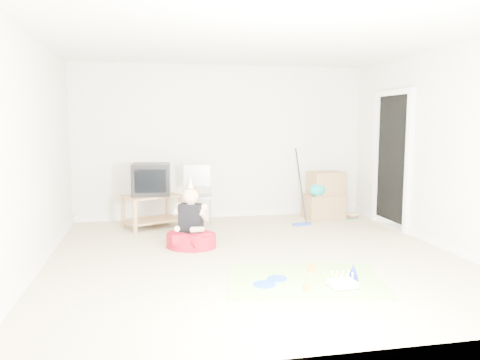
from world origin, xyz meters
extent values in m
plane|color=#C3B48C|center=(0.00, 0.00, 0.00)|extent=(5.00, 5.00, 0.00)
cube|color=black|center=(2.48, 1.20, 1.02)|extent=(0.02, 0.90, 2.05)
cube|color=#A27349|center=(-1.22, 1.86, 0.50)|extent=(0.96, 0.81, 0.03)
cube|color=#A27349|center=(-1.22, 1.86, 0.12)|extent=(0.96, 0.81, 0.03)
cube|color=#A27349|center=(-1.47, 1.49, 0.26)|extent=(0.07, 0.07, 0.51)
cube|color=#A27349|center=(-0.77, 1.81, 0.26)|extent=(0.07, 0.07, 0.51)
cube|color=#A27349|center=(-1.66, 1.90, 0.26)|extent=(0.07, 0.07, 0.51)
cube|color=#A27349|center=(-0.96, 2.22, 0.26)|extent=(0.07, 0.07, 0.51)
cube|color=black|center=(-1.22, 1.86, 0.76)|extent=(0.60, 0.51, 0.49)
cube|color=#9C9BA1|center=(-0.52, 1.74, 0.48)|extent=(0.49, 0.48, 0.03)
cylinder|color=#9C9BA1|center=(-0.72, 1.76, 0.50)|extent=(0.02, 0.02, 1.00)
cylinder|color=#9C9BA1|center=(-0.31, 1.72, 0.50)|extent=(0.02, 0.02, 1.00)
cube|color=#957348|center=(1.66, 1.99, 0.21)|extent=(0.65, 0.51, 0.41)
cube|color=#957348|center=(1.71, 2.02, 0.61)|extent=(0.59, 0.49, 0.39)
ellipsoid|color=#0D948B|center=(1.49, 1.84, 0.52)|extent=(0.27, 0.19, 0.22)
cube|color=#223EAE|center=(1.14, 1.56, 0.02)|extent=(0.32, 0.16, 0.03)
cylinder|color=black|center=(1.14, 1.56, 0.62)|extent=(0.10, 0.40, 1.18)
cube|color=#246E4D|center=(2.14, 1.98, 0.02)|extent=(0.27, 0.31, 0.03)
cube|color=#BA4428|center=(2.14, 1.98, 0.04)|extent=(0.27, 0.30, 0.03)
cube|color=beige|center=(2.14, 1.98, 0.07)|extent=(0.27, 0.30, 0.03)
cylinder|color=#AE1022|center=(-0.72, 0.57, 0.09)|extent=(0.87, 0.87, 0.18)
cube|color=black|center=(-0.72, 0.57, 0.38)|extent=(0.34, 0.27, 0.40)
sphere|color=#D7AA8F|center=(-0.72, 0.57, 0.69)|extent=(0.28, 0.28, 0.21)
cone|color=white|center=(-0.72, 0.57, 0.87)|extent=(0.11, 0.11, 0.16)
cube|color=#FB359F|center=(0.32, -0.96, 0.00)|extent=(1.80, 1.45, 0.01)
cube|color=white|center=(0.61, -1.25, 0.04)|extent=(0.27, 0.22, 0.07)
cube|color=#3DAA61|center=(0.61, -1.25, 0.01)|extent=(0.27, 0.22, 0.01)
cylinder|color=beige|center=(0.52, -1.29, 0.11)|extent=(0.01, 0.01, 0.06)
cylinder|color=beige|center=(0.58, -1.29, 0.11)|extent=(0.01, 0.01, 0.06)
cylinder|color=beige|center=(0.64, -1.29, 0.11)|extent=(0.01, 0.01, 0.06)
cylinder|color=beige|center=(0.70, -1.28, 0.11)|extent=(0.01, 0.01, 0.06)
cylinder|color=beige|center=(0.52, -1.21, 0.11)|extent=(0.01, 0.01, 0.06)
cylinder|color=beige|center=(0.58, -1.21, 0.11)|extent=(0.01, 0.01, 0.06)
cylinder|color=beige|center=(0.64, -1.21, 0.11)|extent=(0.01, 0.01, 0.06)
cylinder|color=beige|center=(0.70, -1.20, 0.11)|extent=(0.01, 0.01, 0.06)
cylinder|color=blue|center=(0.04, -0.89, 0.01)|extent=(0.29, 0.29, 0.01)
cylinder|color=blue|center=(-0.13, -1.03, 0.01)|extent=(0.26, 0.26, 0.01)
cylinder|color=orange|center=(0.48, -0.73, 0.05)|extent=(0.09, 0.09, 0.08)
cylinder|color=orange|center=(0.23, -1.27, 0.04)|extent=(0.06, 0.06, 0.07)
cone|color=#1925B0|center=(0.81, -1.08, 0.09)|extent=(0.16, 0.16, 0.18)
camera|label=1|loc=(-1.25, -5.45, 1.64)|focal=35.00mm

